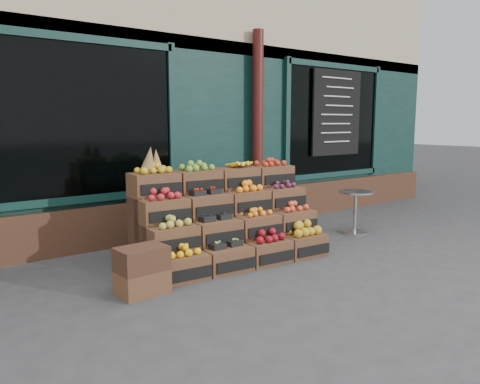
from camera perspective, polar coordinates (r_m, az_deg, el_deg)
ground at (r=5.73m, az=5.93°, el=-9.09°), size 60.00×60.00×0.00m
shop_facade at (r=9.84m, az=-15.18°, el=12.12°), size 12.00×6.24×4.80m
crate_display at (r=5.99m, az=-1.69°, el=-3.82°), size 2.39×1.30×1.45m
spare_crates at (r=4.88m, az=-11.86°, el=-9.35°), size 0.51×0.37×0.49m
bistro_table at (r=7.51m, az=13.86°, el=-1.80°), size 0.53×0.53×0.67m
shopkeeper at (r=7.09m, az=-23.07°, el=2.63°), size 0.92×0.76×2.17m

